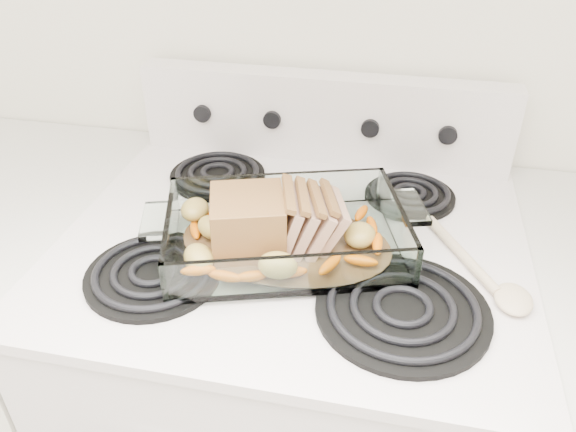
% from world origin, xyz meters
% --- Properties ---
extents(electric_range, '(0.78, 0.70, 1.12)m').
position_xyz_m(electric_range, '(0.00, 1.66, 0.48)').
color(electric_range, silver).
rests_on(electric_range, ground).
extents(counter_left, '(0.58, 0.68, 0.93)m').
position_xyz_m(counter_left, '(-0.67, 1.66, 0.47)').
color(counter_left, white).
rests_on(counter_left, ground).
extents(baking_dish, '(0.37, 0.24, 0.07)m').
position_xyz_m(baking_dish, '(-0.00, 1.60, 0.96)').
color(baking_dish, silver).
rests_on(baking_dish, electric_range).
extents(pork_roast, '(0.21, 0.11, 0.09)m').
position_xyz_m(pork_roast, '(-0.03, 1.60, 1.00)').
color(pork_roast, brown).
rests_on(pork_roast, baking_dish).
extents(roast_vegetables, '(0.33, 0.18, 0.04)m').
position_xyz_m(roast_vegetables, '(-0.01, 1.64, 0.97)').
color(roast_vegetables, '#CE5500').
rests_on(roast_vegetables, baking_dish).
extents(wooden_spoon, '(0.15, 0.23, 0.02)m').
position_xyz_m(wooden_spoon, '(0.32, 1.59, 0.94)').
color(wooden_spoon, beige).
rests_on(wooden_spoon, electric_range).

